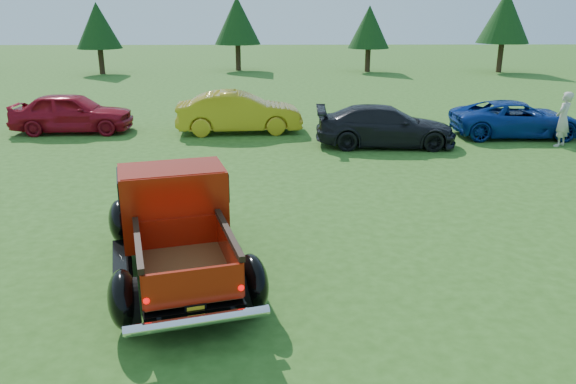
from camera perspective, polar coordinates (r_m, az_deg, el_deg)
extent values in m
plane|color=#2C5317|center=(10.41, 0.40, -5.78)|extent=(120.00, 120.00, 0.00)
cylinder|color=#332114|center=(40.41, -18.43, 12.49)|extent=(0.36, 0.36, 1.66)
cone|color=black|center=(40.28, -18.77, 15.74)|extent=(2.94, 2.94, 2.94)
cylinder|color=#332114|center=(40.74, -5.08, 13.46)|extent=(0.36, 0.36, 1.80)
cone|color=black|center=(40.61, -5.19, 16.98)|extent=(3.20, 3.20, 3.20)
cylinder|color=#332114|center=(40.15, 8.10, 13.13)|extent=(0.36, 0.36, 1.58)
cone|color=black|center=(40.02, 8.24, 16.27)|extent=(2.82, 2.82, 2.82)
cylinder|color=#332114|center=(42.01, 20.74, 12.64)|extent=(0.36, 0.36, 1.94)
cone|color=black|center=(41.89, 21.16, 16.30)|extent=(3.46, 3.46, 3.46)
cylinder|color=black|center=(8.08, -15.65, -11.05)|extent=(0.42, 0.79, 0.76)
cylinder|color=black|center=(8.21, -4.23, -9.85)|extent=(0.42, 0.79, 0.76)
cylinder|color=black|center=(10.84, -16.13, -3.39)|extent=(0.42, 0.79, 0.76)
cylinder|color=black|center=(10.94, -7.69, -2.60)|extent=(0.42, 0.79, 0.76)
cube|color=black|center=(9.48, -11.09, -5.83)|extent=(2.47, 4.64, 0.19)
cube|color=#9A1808|center=(10.80, -12.09, -0.67)|extent=(1.93, 1.80, 0.59)
cube|color=silver|center=(11.50, -12.41, 0.41)|extent=(1.47, 0.46, 0.47)
cube|color=#9A1808|center=(9.53, -11.55, -1.14)|extent=(1.92, 1.50, 1.23)
cube|color=black|center=(9.43, -11.68, 0.76)|extent=(1.93, 1.42, 0.47)
cube|color=#9A1808|center=(9.36, -11.78, 2.25)|extent=(1.82, 1.39, 0.08)
cube|color=brown|center=(8.35, -10.29, -8.03)|extent=(1.74, 2.17, 0.05)
cube|color=#9A1808|center=(8.21, -14.84, -6.92)|extent=(0.55, 1.84, 0.49)
cube|color=#9A1808|center=(8.32, -5.99, -6.03)|extent=(0.55, 1.84, 0.49)
cube|color=#9A1808|center=(9.11, -11.08, -4.08)|extent=(1.24, 0.39, 0.49)
cube|color=#9A1808|center=(7.39, -9.51, -9.46)|extent=(1.25, 0.40, 0.49)
cube|color=black|center=(8.10, -15.01, -5.03)|extent=(0.59, 1.85, 0.09)
cube|color=black|center=(8.20, -6.06, -4.16)|extent=(0.59, 1.85, 0.09)
ellipsoid|color=black|center=(8.03, -16.41, -10.40)|extent=(0.69, 1.08, 0.83)
ellipsoid|color=black|center=(8.18, -3.59, -9.06)|extent=(0.69, 1.08, 0.83)
ellipsoid|color=black|center=(10.80, -16.68, -2.87)|extent=(0.69, 1.08, 0.83)
ellipsoid|color=black|center=(10.91, -7.23, -2.00)|extent=(0.69, 1.08, 0.83)
cube|color=black|center=(9.47, -16.47, -7.08)|extent=(0.82, 2.00, 0.06)
cube|color=black|center=(9.60, -5.65, -6.01)|extent=(0.82, 2.00, 0.06)
cylinder|color=silver|center=(7.36, -9.12, -12.78)|extent=(1.82, 0.64, 0.15)
cube|color=black|center=(7.51, -9.35, -11.71)|extent=(0.28, 0.09, 0.14)
cube|color=gold|center=(7.50, -9.34, -11.74)|extent=(0.22, 0.07, 0.09)
sphere|color=#CC0505|center=(7.38, -14.19, -10.68)|extent=(0.09, 0.09, 0.09)
sphere|color=#CC0505|center=(7.49, -4.79, -9.68)|extent=(0.09, 0.09, 0.09)
imported|color=maroon|center=(21.44, -21.07, 7.55)|extent=(4.20, 1.78, 1.42)
imported|color=gold|center=(20.08, -4.99, 8.07)|extent=(4.49, 1.91, 1.44)
imported|color=black|center=(18.28, 9.87, 6.62)|extent=(4.51, 2.00, 1.29)
imported|color=navy|center=(20.90, 22.23, 6.89)|extent=(4.42, 2.09, 1.22)
imported|color=beige|center=(19.94, 26.15, 6.65)|extent=(0.75, 0.73, 1.74)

